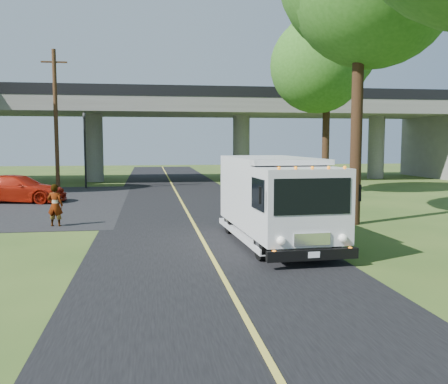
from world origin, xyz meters
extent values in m
plane|color=#324D1B|center=(0.00, 0.00, 0.00)|extent=(120.00, 120.00, 0.00)
cube|color=black|center=(0.00, 10.00, 0.01)|extent=(7.00, 90.00, 0.02)
cube|color=gold|center=(0.00, 10.00, 0.03)|extent=(0.12, 90.00, 0.01)
cube|color=slate|center=(0.00, 32.00, 6.00)|extent=(50.00, 9.00, 1.20)
cube|color=black|center=(0.00, 27.60, 6.90)|extent=(50.00, 0.25, 0.80)
cube|color=black|center=(0.00, 36.40, 6.90)|extent=(50.00, 0.25, 0.80)
cylinder|color=slate|center=(-6.00, 32.00, 2.70)|extent=(1.40, 1.40, 5.40)
cylinder|color=slate|center=(6.00, 32.00, 2.70)|extent=(1.40, 1.40, 5.40)
cylinder|color=slate|center=(18.00, 32.00, 2.70)|extent=(1.40, 1.40, 5.40)
cylinder|color=black|center=(-6.00, 26.00, 2.60)|extent=(0.14, 0.14, 5.20)
imported|color=black|center=(-6.00, 26.00, 4.60)|extent=(0.18, 0.22, 1.10)
cylinder|color=#472D19|center=(-7.50, 24.00, 4.50)|extent=(0.26, 0.26, 9.00)
cube|color=#472D19|center=(-7.50, 24.00, 8.20)|extent=(1.60, 0.10, 0.10)
cylinder|color=#382314|center=(6.20, 9.00, 3.85)|extent=(0.44, 0.44, 7.70)
cylinder|color=#382314|center=(9.00, 20.00, 3.32)|extent=(0.44, 0.44, 6.65)
sphere|color=#285C18|center=(9.00, 20.00, 8.20)|extent=(5.58, 5.58, 5.58)
sphere|color=#285C18|center=(9.50, 19.60, 8.50)|extent=(4.96, 4.96, 4.96)
cube|color=silver|center=(2.15, 6.54, 1.62)|extent=(2.54, 4.37, 2.18)
cube|color=silver|center=(2.31, 3.55, 1.52)|extent=(2.41, 1.86, 1.98)
cube|color=black|center=(2.35, 2.70, 1.84)|extent=(2.03, 0.18, 0.92)
cube|color=black|center=(2.36, 2.60, 0.37)|extent=(2.42, 0.30, 0.27)
cube|color=silver|center=(2.17, 6.16, 0.29)|extent=(2.61, 5.72, 0.17)
cylinder|color=black|center=(1.32, 3.69, 0.44)|extent=(0.32, 0.88, 0.87)
cylinder|color=black|center=(3.29, 3.79, 0.44)|extent=(0.32, 0.88, 0.87)
cylinder|color=black|center=(1.10, 7.75, 0.44)|extent=(0.32, 0.88, 0.87)
cylinder|color=black|center=(3.07, 7.85, 0.44)|extent=(0.32, 0.88, 0.87)
imported|color=#A41A0A|center=(-8.54, 18.31, 0.73)|extent=(5.31, 3.02, 1.45)
imported|color=gray|center=(-5.21, 10.14, 0.81)|extent=(0.66, 0.51, 1.62)
camera|label=1|loc=(-1.69, -9.26, 3.20)|focal=40.00mm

